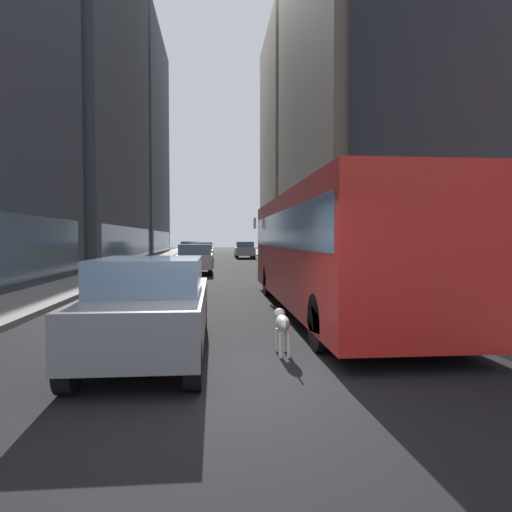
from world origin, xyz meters
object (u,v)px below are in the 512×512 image
at_px(transit_bus, 327,245).
at_px(dalmatian_dog, 282,323).
at_px(car_red_coupe, 203,251).
at_px(car_yellow_taxi, 200,253).
at_px(car_white_van, 195,259).
at_px(car_black_suv, 189,249).
at_px(car_grey_wagon, 151,305).
at_px(car_silver_sedan, 245,250).

distance_m(transit_bus, dalmatian_dog, 4.79).
xyz_separation_m(car_red_coupe, dalmatian_dog, (2.18, -33.97, -0.31)).
bearing_deg(car_yellow_taxi, car_white_van, -90.00).
relative_size(car_white_van, dalmatian_dog, 4.07).
distance_m(car_black_suv, car_grey_wagon, 41.46).
bearing_deg(car_grey_wagon, car_silver_sedan, 83.82).
bearing_deg(car_white_van, car_grey_wagon, -90.00).
xyz_separation_m(car_yellow_taxi, car_red_coupe, (0.00, 7.40, -0.00)).
xyz_separation_m(car_grey_wagon, car_red_coupe, (0.00, 33.82, -0.00)).
height_order(car_black_suv, dalmatian_dog, car_black_suv).
bearing_deg(car_black_suv, transit_bus, -81.47).
bearing_deg(transit_bus, car_silver_sedan, 90.00).
relative_size(car_white_van, car_red_coupe, 0.90).
height_order(transit_bus, car_yellow_taxi, transit_bus).
relative_size(car_black_suv, car_grey_wagon, 0.87).
relative_size(car_black_suv, car_red_coupe, 0.94).
bearing_deg(car_white_van, car_yellow_taxi, 90.00).
bearing_deg(transit_bus, car_white_van, 106.48).
relative_size(car_white_van, car_grey_wagon, 0.83).
bearing_deg(dalmatian_dog, car_silver_sedan, 87.19).
relative_size(car_silver_sedan, car_yellow_taxi, 0.95).
height_order(car_white_van, car_silver_sedan, same).
distance_m(transit_bus, car_black_suv, 37.77).
xyz_separation_m(car_white_van, car_black_suv, (-1.60, 23.82, 0.00)).
bearing_deg(car_white_van, car_red_coupe, 90.00).
bearing_deg(car_silver_sedan, car_grey_wagon, -96.18).
bearing_deg(car_white_van, car_black_suv, 93.84).
bearing_deg(car_silver_sedan, dalmatian_dog, -92.81).
distance_m(car_silver_sedan, car_black_suv, 7.16).
distance_m(transit_bus, car_yellow_taxi, 22.71).
height_order(car_yellow_taxi, car_grey_wagon, same).
relative_size(car_grey_wagon, car_red_coupe, 1.09).
distance_m(car_white_van, car_grey_wagon, 17.61).
bearing_deg(transit_bus, car_grey_wagon, -134.38).
relative_size(transit_bus, car_white_van, 2.95).
height_order(car_white_van, car_yellow_taxi, same).
xyz_separation_m(car_white_van, car_grey_wagon, (-0.00, -17.61, 0.00)).
xyz_separation_m(transit_bus, car_yellow_taxi, (-4.00, 22.33, -0.95)).
distance_m(car_silver_sedan, car_grey_wagon, 37.18).
bearing_deg(car_black_suv, car_silver_sedan, -38.54).
bearing_deg(transit_bus, car_red_coupe, 97.66).
relative_size(car_silver_sedan, car_black_suv, 1.05).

